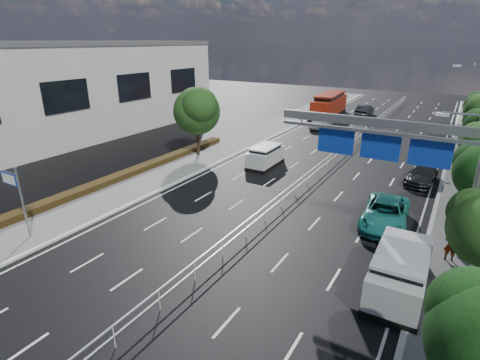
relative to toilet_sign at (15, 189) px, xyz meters
The scene contains 18 objects.
ground 11.34m from the toilet_sign, ahead, with size 160.00×160.00×0.00m, color black.
sidewalk_near 2.93m from the toilet_sign, behind, with size 5.00×140.00×0.14m, color slate.
kerb_near 3.48m from the toilet_sign, ahead, with size 0.25×140.00×0.15m, color silver.
median_fence 25.14m from the toilet_sign, 64.04° to the left, with size 0.05×85.00×1.02m.
hedge_near 6.10m from the toilet_sign, 115.13° to the left, with size 1.00×36.00×0.44m, color black.
toilet_sign is the anchor object (origin of this frame).
overhead_gantry 20.52m from the toilet_sign, 29.60° to the left, with size 10.24×0.38×7.45m.
streetlight_far 33.79m from the toilet_sign, 50.47° to the left, with size 2.78×2.40×9.00m.
near_building 26.29m from the toilet_sign, 136.62° to the left, with size 12.00×38.00×10.00m, color beige.
near_tree_back 18.07m from the toilet_sign, 93.14° to the left, with size 4.84×4.51×6.69m.
white_minivan 19.52m from the toilet_sign, 71.91° to the left, with size 1.90×4.32×1.87m.
red_bus 44.11m from the toilet_sign, 85.51° to the left, with size 3.48×11.47×3.38m.
near_car_silver 36.15m from the toilet_sign, 81.88° to the left, with size 1.86×4.62×1.57m, color #A1A5A8.
near_car_dark 47.81m from the toilet_sign, 80.50° to the left, with size 1.72×4.93×1.63m, color black.
silver_minivan 20.12m from the toilet_sign, 16.03° to the left, with size 2.25×5.19×2.15m.
parked_car_teal 21.29m from the toilet_sign, 34.51° to the left, with size 2.55×5.53×1.54m, color #176A61.
parked_car_dark 28.15m from the toilet_sign, 48.75° to the left, with size 1.92×4.71×1.37m, color black.
pedestrian_a 23.15m from the toilet_sign, 24.07° to the left, with size 0.62×0.41×1.71m, color gray.
Camera 1 is at (9.38, -10.05, 10.59)m, focal length 28.00 mm.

